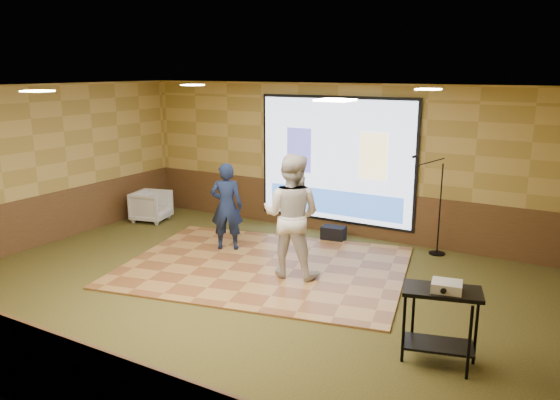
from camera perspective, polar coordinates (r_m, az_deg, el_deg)
The scene contains 18 objects.
ground at distance 8.39m, azimuth -4.33°, elevation -9.38°, with size 9.00×9.00×0.00m, color #313D1B.
room_shell at distance 7.81m, azimuth -4.61°, elevation 4.91°, with size 9.04×7.04×3.02m.
wainscot_back at distance 11.13m, azimuth 5.76°, elevation -1.03°, with size 9.00×0.04×0.95m, color #473017.
wainscot_front at distance 5.95m, azimuth -24.43°, elevation -15.72°, with size 9.00×0.04×0.95m, color #473017.
wainscot_left at distance 11.27m, azimuth -23.58°, elevation -1.94°, with size 0.04×7.00×0.95m, color #473017.
projector_screen at distance 10.88m, azimuth 5.79°, elevation 4.02°, with size 3.32×0.06×2.52m.
downlight_nw at distance 10.49m, azimuth -9.12°, elevation 11.78°, with size 0.32×0.32×0.02m, color #F9E6BB.
downlight_ne at distance 8.45m, azimuth 15.24°, elevation 11.10°, with size 0.32×0.32×0.02m, color #F9E6BB.
downlight_sw at distance 8.20m, azimuth -24.01°, elevation 10.36°, with size 0.32×0.32×0.02m, color #F9E6BB.
downlight_se at distance 5.34m, azimuth 5.78°, elevation 10.35°, with size 0.32×0.32×0.02m, color #F9E6BB.
dance_floor at distance 9.28m, azimuth -1.62°, elevation -6.94°, with size 4.60×3.51×0.03m, color #A7763D.
player_left at distance 9.94m, azimuth -5.60°, elevation -0.67°, with size 0.58×0.38×1.60m, color #141F3F.
player_right at distance 8.57m, azimuth 1.19°, elevation -1.63°, with size 0.96×0.75×1.97m, color silver.
av_table at distance 6.46m, azimuth 16.46°, elevation -11.24°, with size 0.85×0.45×0.90m.
projector at distance 6.29m, azimuth 17.03°, elevation -8.63°, with size 0.32×0.27×0.11m, color silver.
mic_stand at distance 10.19m, azimuth 15.93°, elevation -2.77°, with size 0.70×0.29×1.79m.
banquet_chair at distance 12.28m, azimuth -13.29°, elevation -0.62°, with size 0.71×0.73×0.67m, color gray.
duffel_bag at distance 10.69m, azimuth 5.61°, elevation -3.50°, with size 0.45×0.30×0.28m, color black.
Camera 1 is at (4.40, -6.35, 3.26)m, focal length 35.00 mm.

